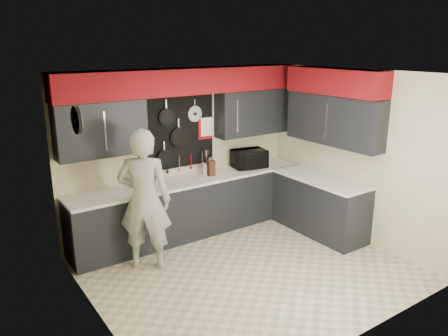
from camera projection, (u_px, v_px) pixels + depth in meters
ground at (248, 270)px, 5.90m from camera, size 4.00×4.00×0.00m
back_wall_assembly at (186, 107)px, 6.61m from camera, size 4.00×0.36×2.60m
right_wall_assembly at (337, 112)px, 6.57m from camera, size 0.36×3.50×2.60m
left_wall_assembly at (94, 208)px, 4.45m from camera, size 0.05×3.50×2.60m
base_cabinets at (229, 206)px, 6.93m from camera, size 3.95×2.20×0.92m
microwave at (249, 159)px, 7.35m from camera, size 0.61×0.46×0.31m
knife_block at (211, 168)px, 6.92m from camera, size 0.11×0.11×0.25m
utensil_crock at (207, 169)px, 6.99m from camera, size 0.14×0.14×0.18m
coffee_maker at (144, 178)px, 6.33m from camera, size 0.17×0.20×0.29m
person at (145, 200)px, 5.74m from camera, size 0.84×0.79×1.92m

